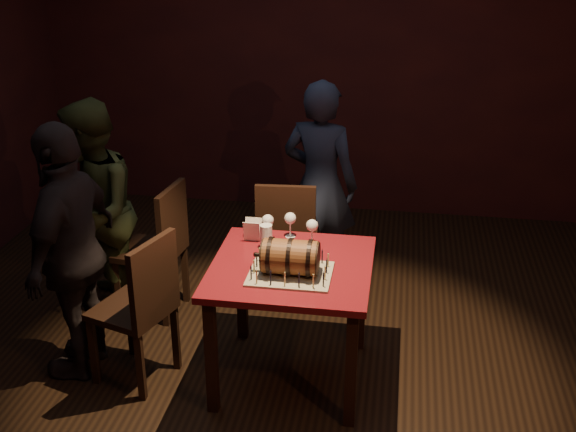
{
  "coord_description": "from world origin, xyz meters",
  "views": [
    {
      "loc": [
        0.71,
        -3.74,
        2.6
      ],
      "look_at": [
        0.09,
        0.05,
        0.95
      ],
      "focal_mm": 45.0,
      "sensor_mm": 36.0,
      "label": 1
    }
  ],
  "objects": [
    {
      "name": "chair_left_rear",
      "position": [
        -0.84,
        0.44,
        0.52
      ],
      "size": [
        0.44,
        0.44,
        0.93
      ],
      "color": "black",
      "rests_on": "ground"
    },
    {
      "name": "pub_table",
      "position": [
        0.15,
        -0.17,
        0.64
      ],
      "size": [
        0.9,
        0.9,
        0.75
      ],
      "color": "#550E15",
      "rests_on": "ground"
    },
    {
      "name": "pint_of_ale",
      "position": [
        -0.03,
        0.01,
        0.82
      ],
      "size": [
        0.07,
        0.07,
        0.15
      ],
      "color": "silver",
      "rests_on": "pub_table"
    },
    {
      "name": "person_left_rear",
      "position": [
        -1.26,
        0.36,
        0.75
      ],
      "size": [
        0.76,
        0.87,
        1.5
      ],
      "primitive_type": "imported",
      "rotation": [
        0.0,
        0.0,
        -1.26
      ],
      "color": "#2E361B",
      "rests_on": "ground"
    },
    {
      "name": "cake_board",
      "position": [
        0.16,
        -0.29,
        0.76
      ],
      "size": [
        0.45,
        0.35,
        0.01
      ],
      "primitive_type": "cube",
      "color": "gray",
      "rests_on": "pub_table"
    },
    {
      "name": "menu_card",
      "position": [
        -0.13,
        0.11,
        0.81
      ],
      "size": [
        0.1,
        0.05,
        0.13
      ],
      "primitive_type": null,
      "color": "white",
      "rests_on": "pub_table"
    },
    {
      "name": "room_shell",
      "position": [
        0.0,
        0.0,
        1.4
      ],
      "size": [
        5.04,
        5.04,
        2.8
      ],
      "color": "black",
      "rests_on": "ground"
    },
    {
      "name": "chair_left_front",
      "position": [
        -0.69,
        -0.34,
        0.52
      ],
      "size": [
        0.5,
        0.5,
        0.93
      ],
      "color": "black",
      "rests_on": "ground"
    },
    {
      "name": "person_left_front",
      "position": [
        -1.11,
        -0.26,
        0.78
      ],
      "size": [
        0.43,
        0.93,
        1.55
      ],
      "primitive_type": "imported",
      "rotation": [
        0.0,
        0.0,
        -1.63
      ],
      "color": "black",
      "rests_on": "ground"
    },
    {
      "name": "wine_glass_left",
      "position": [
        -0.04,
        0.14,
        0.87
      ],
      "size": [
        0.07,
        0.07,
        0.16
      ],
      "color": "silver",
      "rests_on": "pub_table"
    },
    {
      "name": "barrel_cake",
      "position": [
        0.16,
        -0.29,
        0.86
      ],
      "size": [
        0.36,
        0.21,
        0.21
      ],
      "color": "brown",
      "rests_on": "cake_board"
    },
    {
      "name": "wine_glass_mid",
      "position": [
        0.08,
        0.19,
        0.87
      ],
      "size": [
        0.07,
        0.07,
        0.16
      ],
      "color": "silver",
      "rests_on": "pub_table"
    },
    {
      "name": "chair_back",
      "position": [
        -0.02,
        0.68,
        0.52
      ],
      "size": [
        0.43,
        0.43,
        0.93
      ],
      "color": "black",
      "rests_on": "ground"
    },
    {
      "name": "person_back",
      "position": [
        0.16,
        1.08,
        0.76
      ],
      "size": [
        0.63,
        0.48,
        1.53
      ],
      "primitive_type": "imported",
      "rotation": [
        0.0,
        0.0,
        2.91
      ],
      "color": "#1B2136",
      "rests_on": "ground"
    },
    {
      "name": "wine_glass_right",
      "position": [
        0.23,
        0.11,
        0.87
      ],
      "size": [
        0.07,
        0.07,
        0.16
      ],
      "color": "silver",
      "rests_on": "pub_table"
    },
    {
      "name": "birthday_candles",
      "position": [
        0.16,
        -0.29,
        0.8
      ],
      "size": [
        0.4,
        0.3,
        0.09
      ],
      "color": "#DDCE84",
      "rests_on": "cake_board"
    }
  ]
}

